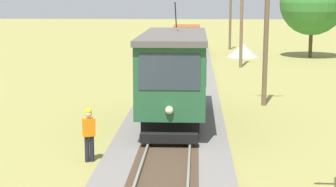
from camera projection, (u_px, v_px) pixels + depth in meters
The scene contains 8 objects.
red_tram at pixel (174, 73), 22.95m from camera, with size 2.60×8.54×4.79m.
freight_car at pixel (187, 37), 51.48m from camera, with size 2.40×5.20×2.31m.
utility_pole_mid at pixel (266, 36), 26.70m from camera, with size 1.40×0.54×6.63m.
utility_pole_far at pixel (242, 12), 41.43m from camera, with size 1.40×0.45×8.15m.
utility_pole_distant at pixel (230, 14), 55.44m from camera, with size 1.40×0.49×6.87m.
gravel_pile at pixel (243, 50), 49.06m from camera, with size 3.02×3.02×1.21m, color #9E998E.
track_worker at pixel (89, 132), 17.93m from camera, with size 0.44×0.37×1.78m.
tree_right_near at pixel (312, 3), 47.97m from camera, with size 5.61×5.61×7.56m.
Camera 1 is at (0.93, -1.35, 5.31)m, focal length 59.50 mm.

